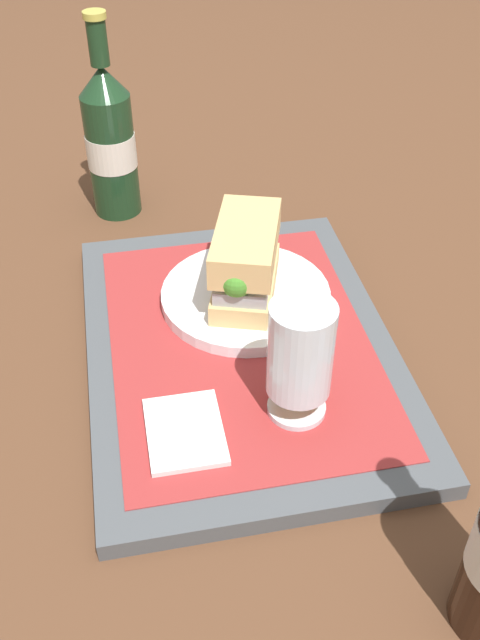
% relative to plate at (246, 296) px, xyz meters
% --- Properties ---
extents(ground_plane, '(3.00, 3.00, 0.00)m').
position_rel_plate_xyz_m(ground_plane, '(0.07, -0.02, -0.03)').
color(ground_plane, brown).
extents(tray, '(0.44, 0.32, 0.02)m').
position_rel_plate_xyz_m(tray, '(0.07, -0.02, -0.02)').
color(tray, '#4C5156').
rests_on(tray, ground_plane).
extents(placemat, '(0.38, 0.27, 0.00)m').
position_rel_plate_xyz_m(placemat, '(0.07, -0.02, -0.01)').
color(placemat, '#9E2D2D').
rests_on(placemat, tray).
extents(plate, '(0.19, 0.19, 0.01)m').
position_rel_plate_xyz_m(plate, '(0.00, 0.00, 0.00)').
color(plate, white).
rests_on(plate, placemat).
extents(sandwich, '(0.14, 0.10, 0.08)m').
position_rel_plate_xyz_m(sandwich, '(0.00, -0.00, 0.05)').
color(sandwich, tan).
rests_on(sandwich, plate).
extents(beer_glass, '(0.06, 0.06, 0.12)m').
position_rel_plate_xyz_m(beer_glass, '(0.17, 0.01, 0.06)').
color(beer_glass, silver).
rests_on(beer_glass, placemat).
extents(napkin_folded, '(0.09, 0.07, 0.01)m').
position_rel_plate_xyz_m(napkin_folded, '(0.18, -0.09, -0.00)').
color(napkin_folded, white).
rests_on(napkin_folded, placemat).
extents(second_bottle, '(0.07, 0.07, 0.27)m').
position_rel_plate_xyz_m(second_bottle, '(-0.26, -0.13, 0.08)').
color(second_bottle, '#19381E').
rests_on(second_bottle, ground_plane).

